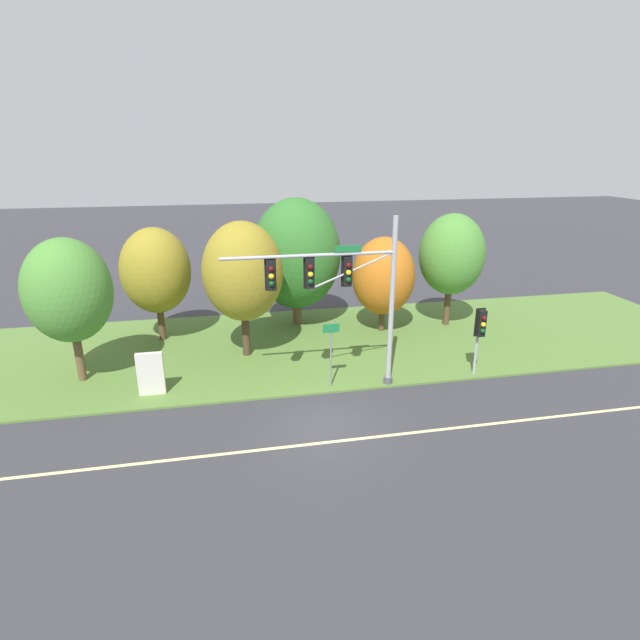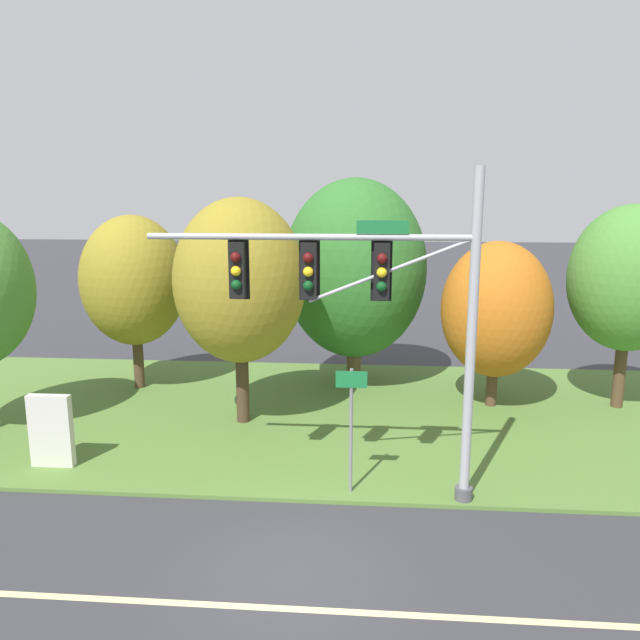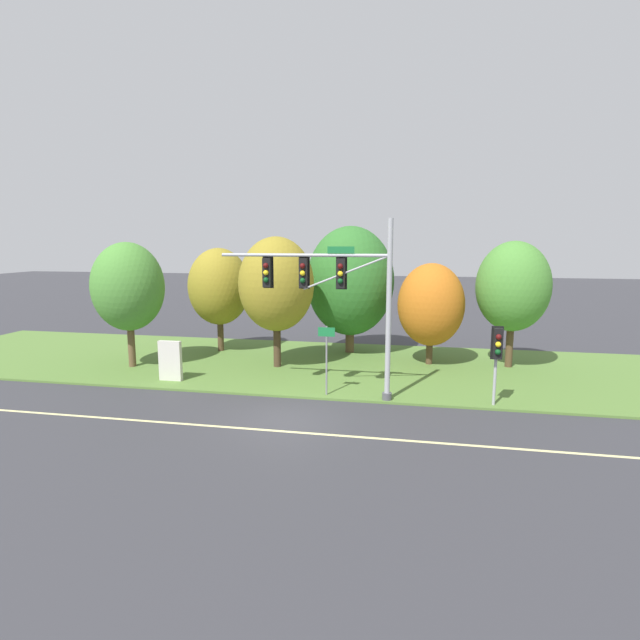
# 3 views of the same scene
# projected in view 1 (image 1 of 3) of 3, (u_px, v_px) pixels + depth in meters

# --- Properties ---
(ground_plane) EXTENTS (160.00, 160.00, 0.00)m
(ground_plane) POSITION_uv_depth(u_px,v_px,m) (323.00, 425.00, 19.25)
(ground_plane) COLOR #333338
(lane_stripe) EXTENTS (36.00, 0.16, 0.01)m
(lane_stripe) POSITION_uv_depth(u_px,v_px,m) (329.00, 442.00, 18.14)
(lane_stripe) COLOR beige
(lane_stripe) RESTS_ON ground
(grass_verge) EXTENTS (48.00, 11.50, 0.10)m
(grass_verge) POSITION_uv_depth(u_px,v_px,m) (292.00, 345.00, 26.87)
(grass_verge) COLOR #517533
(grass_verge) RESTS_ON ground
(traffic_signal_mast) EXTENTS (7.29, 0.49, 7.45)m
(traffic_signal_mast) POSITION_uv_depth(u_px,v_px,m) (343.00, 286.00, 20.54)
(traffic_signal_mast) COLOR #9EA0A5
(traffic_signal_mast) RESTS_ON grass_verge
(pedestrian_signal_near_kerb) EXTENTS (0.46, 0.55, 3.24)m
(pedestrian_signal_near_kerb) POSITION_uv_depth(u_px,v_px,m) (481.00, 327.00, 22.48)
(pedestrian_signal_near_kerb) COLOR #9EA0A5
(pedestrian_signal_near_kerb) RESTS_ON grass_verge
(route_sign_post) EXTENTS (0.72, 0.08, 3.00)m
(route_sign_post) POSITION_uv_depth(u_px,v_px,m) (331.00, 347.00, 21.54)
(route_sign_post) COLOR slate
(route_sign_post) RESTS_ON grass_verge
(tree_nearest_road) EXTENTS (3.66, 3.66, 6.51)m
(tree_nearest_road) POSITION_uv_depth(u_px,v_px,m) (68.00, 291.00, 21.42)
(tree_nearest_road) COLOR brown
(tree_nearest_road) RESTS_ON grass_verge
(tree_left_of_mast) EXTENTS (3.64, 3.64, 6.16)m
(tree_left_of_mast) POSITION_uv_depth(u_px,v_px,m) (156.00, 271.00, 26.30)
(tree_left_of_mast) COLOR #4C3823
(tree_left_of_mast) RESTS_ON grass_verge
(tree_behind_signpost) EXTENTS (3.90, 3.90, 6.79)m
(tree_behind_signpost) POSITION_uv_depth(u_px,v_px,m) (243.00, 272.00, 24.12)
(tree_behind_signpost) COLOR #423021
(tree_behind_signpost) RESTS_ON grass_verge
(tree_mid_verge) EXTENTS (5.10, 5.10, 7.42)m
(tree_mid_verge) POSITION_uv_depth(u_px,v_px,m) (296.00, 254.00, 28.67)
(tree_mid_verge) COLOR brown
(tree_mid_verge) RESTS_ON grass_verge
(tree_tall_centre) EXTENTS (3.51, 3.51, 5.41)m
(tree_tall_centre) POSITION_uv_depth(u_px,v_px,m) (383.00, 276.00, 27.91)
(tree_tall_centre) COLOR #4C3823
(tree_tall_centre) RESTS_ON grass_verge
(tree_right_far) EXTENTS (3.72, 3.72, 6.57)m
(tree_right_far) POSITION_uv_depth(u_px,v_px,m) (452.00, 255.00, 28.49)
(tree_right_far) COLOR #4C3823
(tree_right_far) RESTS_ON grass_verge
(info_kiosk) EXTENTS (1.10, 0.24, 1.90)m
(info_kiosk) POSITION_uv_depth(u_px,v_px,m) (151.00, 374.00, 21.17)
(info_kiosk) COLOR beige
(info_kiosk) RESTS_ON grass_verge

